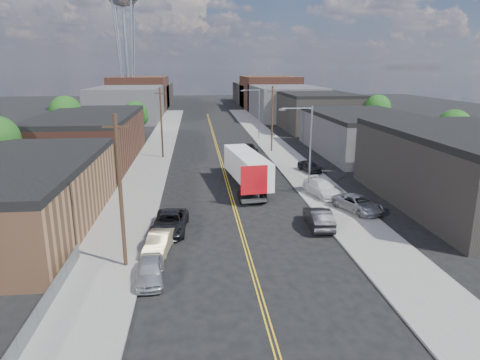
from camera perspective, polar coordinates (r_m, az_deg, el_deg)
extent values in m
plane|color=black|center=(77.37, -3.37, 5.33)|extent=(260.00, 260.00, 0.00)
cube|color=gold|center=(62.64, -2.71, 3.10)|extent=(0.32, 120.00, 0.01)
cube|color=slate|center=(62.83, -11.41, 2.92)|extent=(5.00, 140.00, 0.15)
cube|color=slate|center=(63.85, 5.84, 3.33)|extent=(5.00, 140.00, 0.15)
cube|color=brown|center=(38.58, -27.93, -2.25)|extent=(12.00, 22.00, 5.00)
cube|color=black|center=(37.94, -28.43, 1.80)|extent=(12.00, 22.00, 0.60)
cube|color=#49271D|center=(62.74, -19.40, 5.08)|extent=(12.00, 26.00, 6.00)
cube|color=black|center=(62.32, -19.66, 8.07)|extent=(12.00, 26.00, 0.60)
cube|color=black|center=(45.27, 28.39, 0.99)|extent=(14.00, 22.00, 6.50)
cube|color=black|center=(44.67, 28.94, 5.41)|extent=(14.00, 22.00, 0.60)
cube|color=navy|center=(41.75, 20.70, 1.29)|extent=(0.30, 20.00, 0.80)
cube|color=#343437|center=(67.97, 16.15, 5.81)|extent=(14.00, 24.00, 5.50)
cube|color=black|center=(67.60, 16.34, 8.36)|extent=(14.00, 24.00, 0.60)
cube|color=black|center=(92.30, 10.17, 8.84)|extent=(14.00, 22.00, 7.00)
cube|color=black|center=(92.00, 10.28, 11.20)|extent=(14.00, 22.00, 0.60)
cube|color=#343437|center=(112.82, -14.62, 9.89)|extent=(16.00, 30.00, 8.00)
cube|color=#343437|center=(114.02, 6.00, 10.33)|extent=(16.00, 30.00, 8.00)
cube|color=#49271D|center=(137.47, -13.14, 11.19)|extent=(16.00, 26.00, 10.00)
cube|color=#49271D|center=(138.47, 3.86, 11.56)|extent=(16.00, 26.00, 10.00)
cube|color=black|center=(157.40, -12.24, 11.10)|extent=(16.00, 40.00, 7.00)
cube|color=black|center=(158.27, 2.60, 11.43)|extent=(16.00, 40.00, 7.00)
cylinder|color=gray|center=(127.64, -14.88, 15.34)|extent=(0.80, 0.80, 30.00)
cylinder|color=gray|center=(126.17, -15.82, 15.29)|extent=(1.94, 1.94, 29.98)
cylinder|color=gray|center=(125.65, -14.18, 15.40)|extent=(1.94, 1.94, 29.98)
cylinder|color=gray|center=(129.64, -15.55, 15.28)|extent=(1.94, 1.94, 29.98)
cylinder|color=gray|center=(129.14, -13.96, 15.39)|extent=(1.94, 1.94, 29.98)
cylinder|color=gray|center=(43.58, 9.36, 3.79)|extent=(0.18, 0.18, 9.00)
cylinder|color=gray|center=(42.61, 7.63, 9.46)|extent=(3.00, 0.12, 0.12)
cube|color=gray|center=(42.29, 5.63, 9.34)|extent=(0.60, 0.25, 0.18)
cylinder|color=gray|center=(77.54, 2.57, 8.71)|extent=(0.18, 0.18, 9.00)
cylinder|color=gray|center=(77.00, 1.48, 11.89)|extent=(3.00, 0.12, 0.12)
cube|color=gray|center=(76.82, 0.34, 11.81)|extent=(0.60, 0.25, 0.18)
cylinder|color=black|center=(27.76, -15.63, -1.78)|extent=(0.26, 0.26, 10.00)
cube|color=black|center=(26.91, -16.25, 6.83)|extent=(1.60, 0.12, 0.12)
cylinder|color=black|center=(61.92, -10.43, 7.43)|extent=(0.26, 0.26, 10.00)
cube|color=black|center=(61.54, -10.62, 11.31)|extent=(1.60, 0.12, 0.12)
cylinder|color=black|center=(65.75, 4.30, 8.04)|extent=(0.26, 0.26, 10.00)
cube|color=black|center=(65.39, 4.37, 11.70)|extent=(1.60, 0.12, 0.12)
cube|color=slate|center=(24.50, -25.38, -16.23)|extent=(0.02, 16.00, 1.20)
cube|color=slate|center=(24.21, -25.54, -15.01)|extent=(0.05, 16.00, 0.05)
cylinder|color=black|center=(51.71, -29.27, 1.11)|extent=(0.36, 0.36, 4.25)
sphere|color=#153D10|center=(51.28, -28.88, 3.98)|extent=(3.74, 3.74, 3.74)
cylinder|color=black|center=(74.89, -21.96, 5.71)|extent=(0.36, 0.36, 4.50)
sphere|color=#153D10|center=(74.48, -22.23, 8.45)|extent=(5.04, 5.04, 5.04)
sphere|color=#153D10|center=(74.69, -21.66, 7.82)|extent=(3.96, 3.96, 3.96)
sphere|color=#153D10|center=(74.30, -22.64, 7.90)|extent=(3.60, 3.60, 3.60)
cylinder|color=black|center=(79.70, -13.63, 6.58)|extent=(0.36, 0.36, 3.75)
sphere|color=#153D10|center=(79.35, -13.76, 8.72)|extent=(4.20, 4.20, 4.20)
sphere|color=#153D10|center=(79.64, -13.27, 8.23)|extent=(3.30, 3.30, 3.30)
sphere|color=#153D10|center=(79.08, -14.14, 8.30)|extent=(3.00, 3.00, 3.00)
cylinder|color=black|center=(62.94, 26.28, 3.49)|extent=(0.36, 0.36, 4.00)
sphere|color=#153D10|center=(62.48, 26.61, 6.37)|extent=(4.48, 4.48, 4.48)
sphere|color=#153D10|center=(63.15, 26.84, 5.68)|extent=(3.52, 3.52, 3.52)
sphere|color=#153D10|center=(61.95, 26.35, 5.81)|extent=(3.20, 3.20, 3.20)
cylinder|color=black|center=(83.92, 17.69, 6.87)|extent=(0.36, 0.36, 4.25)
sphere|color=#153D10|center=(83.57, 17.87, 9.17)|extent=(4.76, 4.76, 4.76)
sphere|color=#153D10|center=(84.16, 18.12, 8.60)|extent=(3.74, 3.74, 3.74)
sphere|color=#153D10|center=(83.05, 17.63, 8.75)|extent=(3.40, 3.40, 3.40)
cube|color=silver|center=(45.28, 0.89, 1.86)|extent=(4.00, 11.93, 2.73)
cube|color=maroon|center=(39.64, 1.90, -0.02)|extent=(2.55, 0.44, 2.75)
cube|color=gray|center=(40.20, 1.87, -2.78)|extent=(2.47, 0.90, 0.25)
cube|color=black|center=(52.50, -0.05, 2.52)|extent=(2.82, 3.41, 3.02)
cylinder|color=black|center=(41.54, 1.61, -2.26)|extent=(2.64, 1.29, 0.98)
cylinder|color=black|center=(52.73, -0.05, 1.43)|extent=(2.54, 1.28, 0.98)
imported|color=#AEB1B3|center=(27.09, -11.89, -11.74)|extent=(1.81, 4.16, 1.39)
imported|color=tan|center=(30.99, -10.76, -8.17)|extent=(2.06, 4.42, 1.40)
imported|color=black|center=(34.44, -9.34, -5.59)|extent=(3.00, 5.80, 1.56)
imported|color=black|center=(35.47, 10.43, -4.97)|extent=(2.01, 5.03, 1.63)
imported|color=#949699|center=(39.70, 15.44, -3.06)|extent=(4.04, 5.62, 1.42)
imported|color=silver|center=(43.75, 10.84, -1.06)|extent=(3.40, 5.66, 1.54)
imported|color=black|center=(53.46, 9.24, 1.82)|extent=(2.52, 4.37, 1.40)
imported|color=black|center=(65.06, 1.13, 4.19)|extent=(2.47, 5.18, 1.43)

